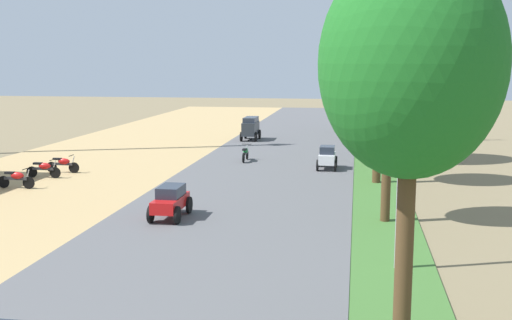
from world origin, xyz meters
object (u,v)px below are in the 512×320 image
Objects in this scene: median_tree_second at (390,66)px; parked_motorbike_nearest at (16,178)px; median_tree_nearest at (411,65)px; median_tree_third at (380,52)px; car_van_charcoal at (251,127)px; median_tree_fourth at (381,52)px; motorbike_ahead_second at (245,153)px; car_sedan_red at (171,200)px; median_tree_fifth at (372,51)px; median_tree_sixth at (371,66)px; parked_motorbike_third at (63,163)px; parked_motorbike_second at (44,168)px; streetlamp_near at (402,119)px; streetlamp_mid at (370,72)px; utility_pole_near at (416,83)px; car_hatchback_white at (327,157)px.

parked_motorbike_nearest is at bearing 168.55° from median_tree_second.
median_tree_nearest is at bearing -90.80° from median_tree_second.
median_tree_third is 3.32× the size of car_van_charcoal.
median_tree_third is at bearing -92.43° from median_tree_fourth.
car_van_charcoal is (-8.65, 14.98, -5.22)m from median_tree_third.
motorbike_ahead_second is (-7.42, 12.68, -5.07)m from median_tree_second.
motorbike_ahead_second is (0.41, 13.54, -0.17)m from car_sedan_red.
car_sedan_red is (-7.67, -24.22, -5.79)m from median_tree_fifth.
median_tree_sixth is at bearing 75.58° from car_sedan_red.
motorbike_ahead_second is at bearing -82.19° from car_van_charcoal.
parked_motorbike_third is at bearing 155.09° from median_tree_second.
parked_motorbike_second is at bearing -143.31° from motorbike_ahead_second.
median_tree_sixth reaches higher than motorbike_ahead_second.
parked_motorbike_second is 0.20× the size of median_tree_fourth.
streetlamp_near is (0.26, -28.67, -2.25)m from median_tree_fifth.
median_tree_second is 14.18m from median_tree_fourth.
parked_motorbike_nearest is 0.75× the size of car_van_charcoal.
median_tree_fourth reaches higher than median_tree_fifth.
median_tree_nearest is at bearing -48.97° from parked_motorbike_third.
streetlamp_mid is at bearing 89.70° from median_tree_nearest.
median_tree_sixth reaches higher than parked_motorbike_third.
median_tree_fourth reaches higher than parked_motorbike_second.
parked_motorbike_second is 0.23× the size of median_tree_nearest.
utility_pole_near reaches higher than car_van_charcoal.
car_hatchback_white is at bearing 126.92° from median_tree_third.
car_hatchback_white is (-2.46, -12.60, -5.78)m from median_tree_fifth.
parked_motorbike_third is 13.91m from car_hatchback_white.
median_tree_nearest reaches higher than median_tree_sixth.
streetlamp_mid is at bearing 84.50° from car_hatchback_white.
median_tree_fourth is at bearing 89.25° from median_tree_second.
parked_motorbike_third is 0.23× the size of median_tree_nearest.
car_van_charcoal is (-8.93, 8.22, -5.31)m from median_tree_fourth.
parked_motorbike_second is 0.75× the size of car_van_charcoal.
streetlamp_near is (0.11, -5.32, -1.36)m from median_tree_second.
median_tree_third is 0.98× the size of utility_pole_near.
median_tree_fourth is 9.66m from motorbike_ahead_second.
parked_motorbike_third is at bearing 86.78° from parked_motorbike_nearest.
parked_motorbike_nearest is 9.52m from car_sedan_red.
median_tree_fourth reaches higher than car_hatchback_white.
median_tree_second is 7.43m from median_tree_third.
median_tree_fourth is 4.06× the size of car_sedan_red.
parked_motorbike_second is 24.54m from median_tree_fifth.
median_tree_third reaches higher than median_tree_nearest.
utility_pole_near is at bearing 66.23° from car_hatchback_white.
median_tree_third is 21.92m from median_tree_sixth.
car_hatchback_white is (-2.62, 10.75, -4.90)m from median_tree_second.
median_tree_third is 16.65m from utility_pole_near.
median_tree_third is at bearing -0.30° from parked_motorbike_third.
streetlamp_mid is (0.17, 9.73, -0.69)m from median_tree_sixth.
median_tree_third is 18.07m from car_van_charcoal.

